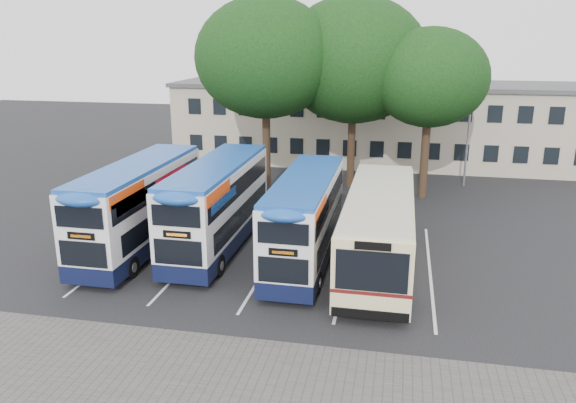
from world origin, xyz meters
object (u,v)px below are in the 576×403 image
(tree_left, at_px, (265,58))
(bus_dd_mid, at_px, (218,202))
(lamp_post, at_px, (470,110))
(tree_right, at_px, (430,78))
(bus_dd_right, at_px, (306,215))
(bus_single, at_px, (379,224))
(tree_mid, at_px, (354,60))
(bus_dd_left, at_px, (140,202))

(tree_left, distance_m, bus_dd_mid, 11.84)
(lamp_post, xyz_separation_m, tree_right, (-2.81, -3.30, 2.24))
(tree_right, height_order, bus_dd_right, tree_right)
(bus_dd_right, bearing_deg, tree_left, 111.88)
(bus_dd_mid, xyz_separation_m, bus_single, (7.54, -0.72, -0.37))
(lamp_post, height_order, bus_dd_mid, lamp_post)
(tree_left, distance_m, bus_dd_right, 13.46)
(bus_dd_mid, relative_size, bus_single, 0.88)
(tree_mid, relative_size, bus_dd_left, 1.24)
(tree_left, height_order, tree_mid, tree_mid)
(lamp_post, relative_size, bus_single, 0.81)
(lamp_post, xyz_separation_m, bus_dd_right, (-8.21, -14.97, -2.93))
(lamp_post, relative_size, bus_dd_mid, 0.92)
(tree_left, bearing_deg, bus_dd_left, -107.26)
(bus_dd_mid, height_order, bus_dd_right, bus_dd_mid)
(tree_mid, xyz_separation_m, bus_dd_mid, (-5.05, -12.56, -5.98))
(tree_right, xyz_separation_m, bus_single, (-2.19, -11.45, -5.43))
(lamp_post, bearing_deg, bus_dd_right, -118.74)
(bus_single, bearing_deg, tree_right, 79.15)
(lamp_post, distance_m, bus_dd_mid, 19.03)
(lamp_post, relative_size, bus_dd_left, 0.92)
(bus_dd_mid, xyz_separation_m, bus_dd_right, (4.34, -0.94, -0.10))
(bus_dd_left, relative_size, bus_dd_right, 1.05)
(bus_dd_left, relative_size, bus_dd_mid, 1.00)
(lamp_post, distance_m, tree_left, 13.66)
(tree_left, relative_size, bus_dd_right, 1.29)
(tree_right, bearing_deg, bus_dd_left, -138.75)
(tree_left, height_order, bus_dd_mid, tree_left)
(tree_right, relative_size, bus_dd_left, 1.04)
(lamp_post, height_order, bus_dd_right, lamp_post)
(lamp_post, xyz_separation_m, bus_dd_left, (-16.07, -14.92, -2.82))
(lamp_post, relative_size, bus_dd_right, 0.96)
(bus_dd_left, xyz_separation_m, bus_dd_right, (7.86, -0.05, -0.11))
(bus_dd_right, xyz_separation_m, bus_single, (3.20, 0.22, -0.26))
(bus_dd_right, bearing_deg, tree_right, 65.18)
(tree_mid, distance_m, bus_dd_left, 17.04)
(lamp_post, distance_m, bus_dd_right, 17.32)
(tree_right, distance_m, bus_dd_right, 13.86)
(bus_dd_left, bearing_deg, tree_mid, 57.50)
(tree_mid, bearing_deg, bus_dd_mid, -111.92)
(lamp_post, xyz_separation_m, tree_mid, (-7.50, -1.47, 3.15))
(bus_dd_left, xyz_separation_m, bus_single, (11.06, 0.18, -0.37))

